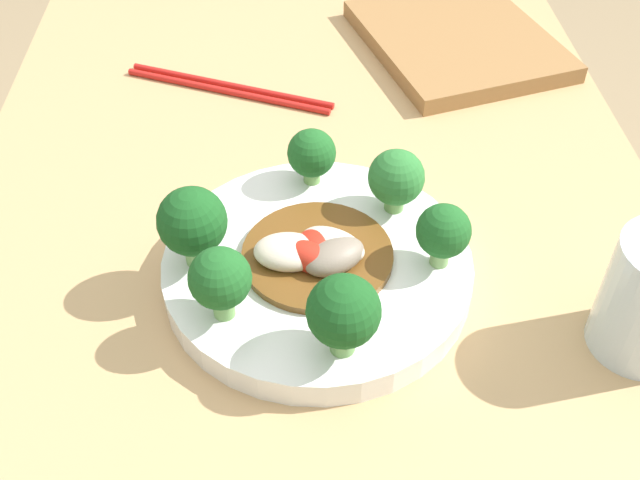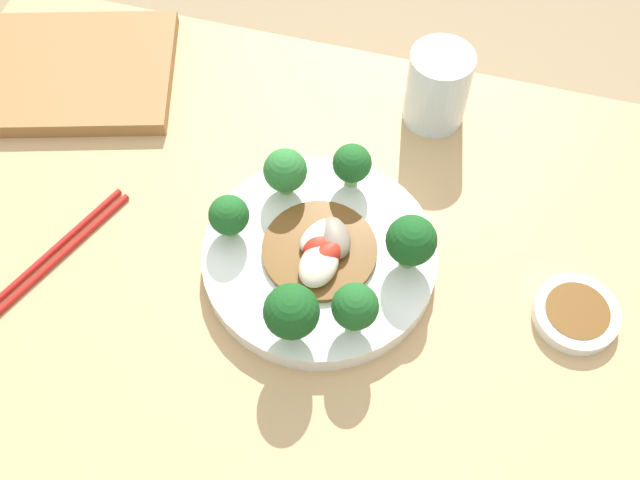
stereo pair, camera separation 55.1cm
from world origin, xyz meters
The scene contains 10 objects.
plate centered at (-0.01, 0.00, 0.78)m, with size 0.25×0.25×0.02m.
broccoli_west centered at (-0.10, -0.01, 0.83)m, with size 0.05×0.05×0.07m.
broccoli_northwest centered at (-0.06, 0.07, 0.83)m, with size 0.05×0.05×0.06m.
broccoli_south centered at (-0.02, -0.10, 0.83)m, with size 0.04×0.04×0.06m.
broccoli_east centered at (0.09, 0.00, 0.82)m, with size 0.04×0.04×0.05m.
broccoli_north centered at (-0.01, 0.10, 0.83)m, with size 0.05×0.05×0.07m.
broccoli_southeast centered at (0.05, -0.07, 0.83)m, with size 0.05×0.05×0.06m.
stirfry_center centered at (-0.01, 0.00, 0.80)m, with size 0.12×0.12×0.03m.
chopsticks centered at (0.28, 0.08, 0.77)m, with size 0.11×0.23×0.01m.
cutting_board centered at (0.36, -0.18, 0.78)m, with size 0.28×0.26×0.02m.
Camera 1 is at (-0.43, 0.02, 1.22)m, focal length 42.00 mm.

